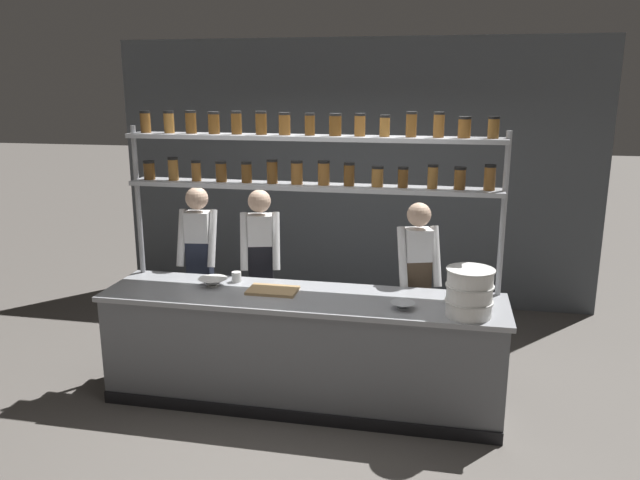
# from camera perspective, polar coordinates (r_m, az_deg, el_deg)

# --- Properties ---
(ground_plane) EXTENTS (40.00, 40.00, 0.00)m
(ground_plane) POSITION_cam_1_polar(r_m,az_deg,el_deg) (5.37, -1.63, -14.38)
(ground_plane) COLOR #5B5651
(back_wall) EXTENTS (5.63, 0.12, 3.07)m
(back_wall) POSITION_cam_1_polar(r_m,az_deg,el_deg) (7.39, 2.97, 6.09)
(back_wall) COLOR #4C5156
(back_wall) RESTS_ON ground_plane
(prep_counter) EXTENTS (3.23, 0.76, 0.92)m
(prep_counter) POSITION_cam_1_polar(r_m,az_deg,el_deg) (5.17, -1.67, -9.91)
(prep_counter) COLOR slate
(prep_counter) RESTS_ON ground_plane
(spice_shelf_unit) EXTENTS (3.12, 0.28, 2.35)m
(spice_shelf_unit) POSITION_cam_1_polar(r_m,az_deg,el_deg) (5.09, -0.99, 6.87)
(spice_shelf_unit) COLOR #999BA0
(spice_shelf_unit) RESTS_ON ground_plane
(chef_left) EXTENTS (0.39, 0.31, 1.65)m
(chef_left) POSITION_cam_1_polar(r_m,az_deg,el_deg) (5.96, -10.94, -1.90)
(chef_left) COLOR black
(chef_left) RESTS_ON ground_plane
(chef_center) EXTENTS (0.41, 0.34, 1.64)m
(chef_center) POSITION_cam_1_polar(r_m,az_deg,el_deg) (5.78, -5.43, -2.25)
(chef_center) COLOR black
(chef_center) RESTS_ON ground_plane
(chef_right) EXTENTS (0.41, 0.35, 1.60)m
(chef_right) POSITION_cam_1_polar(r_m,az_deg,el_deg) (5.43, 8.82, -3.76)
(chef_right) COLOR black
(chef_right) RESTS_ON ground_plane
(container_stack) EXTENTS (0.35, 0.35, 0.36)m
(container_stack) POSITION_cam_1_polar(r_m,az_deg,el_deg) (4.64, 13.50, -4.69)
(container_stack) COLOR white
(container_stack) RESTS_ON prep_counter
(cutting_board) EXTENTS (0.40, 0.26, 0.02)m
(cutting_board) POSITION_cam_1_polar(r_m,az_deg,el_deg) (5.09, -4.34, -4.62)
(cutting_board) COLOR #A88456
(cutting_board) RESTS_ON prep_counter
(prep_bowl_near_left) EXTENTS (0.25, 0.25, 0.07)m
(prep_bowl_near_left) POSITION_cam_1_polar(r_m,az_deg,el_deg) (5.29, -9.75, -3.83)
(prep_bowl_near_left) COLOR silver
(prep_bowl_near_left) RESTS_ON prep_counter
(prep_bowl_center_front) EXTENTS (0.19, 0.19, 0.05)m
(prep_bowl_center_front) POSITION_cam_1_polar(r_m,az_deg,el_deg) (4.74, 7.57, -5.98)
(prep_bowl_center_front) COLOR #B2B7BC
(prep_bowl_center_front) RESTS_ON prep_counter
(serving_cup_front) EXTENTS (0.08, 0.08, 0.09)m
(serving_cup_front) POSITION_cam_1_polar(r_m,az_deg,el_deg) (5.37, -7.64, -3.35)
(serving_cup_front) COLOR silver
(serving_cup_front) RESTS_ON prep_counter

